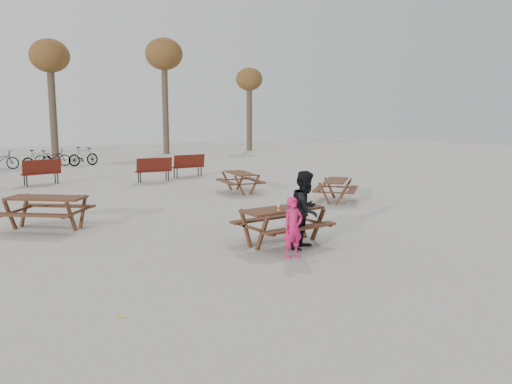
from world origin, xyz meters
TOP-DOWN VIEW (x-y plane):
  - ground at (0.00, 0.00)m, footprint 80.00×80.00m
  - main_picnic_table at (0.00, 0.00)m, footprint 1.80×1.45m
  - food_tray at (0.28, -0.14)m, footprint 0.18×0.11m
  - bread_roll at (0.28, -0.14)m, footprint 0.14×0.06m
  - soda_bottle at (-0.24, -0.18)m, footprint 0.07×0.07m
  - child at (-0.50, -0.98)m, footprint 0.45×0.30m
  - adult at (0.14, -0.59)m, footprint 0.98×0.90m
  - picnic_table_east at (4.75, 3.32)m, footprint 2.08×2.03m
  - picnic_table_north at (-3.85, 4.40)m, footprint 2.37×2.33m
  - picnic_table_far at (3.25, 6.67)m, footprint 1.69×1.93m
  - park_bench_row at (-0.38, 12.01)m, footprint 10.36×2.37m
  - bicycle_row at (-2.00, 19.85)m, footprint 7.93×2.57m
  - tree_row at (0.90, 25.15)m, footprint 32.17×3.52m
  - fallen_leaves at (0.50, 2.50)m, footprint 11.00×11.00m

SIDE VIEW (x-z plane):
  - ground at x=0.00m, z-range 0.00..0.00m
  - fallen_leaves at x=0.50m, z-range 0.00..0.01m
  - picnic_table_east at x=4.75m, z-range 0.00..0.70m
  - picnic_table_far at x=3.25m, z-range 0.00..0.72m
  - picnic_table_north at x=-3.85m, z-range 0.00..0.79m
  - bicycle_row at x=-2.00m, z-range -0.05..1.06m
  - park_bench_row at x=-0.38m, z-range 0.00..1.03m
  - main_picnic_table at x=0.00m, z-range 0.20..0.97m
  - child at x=-0.50m, z-range 0.00..1.20m
  - food_tray at x=0.28m, z-range 0.78..0.81m
  - adult at x=0.14m, z-range 0.00..1.63m
  - bread_roll at x=0.28m, z-range 0.81..0.86m
  - soda_bottle at x=-0.24m, z-range 0.76..0.93m
  - tree_row at x=0.90m, z-range 2.06..10.32m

